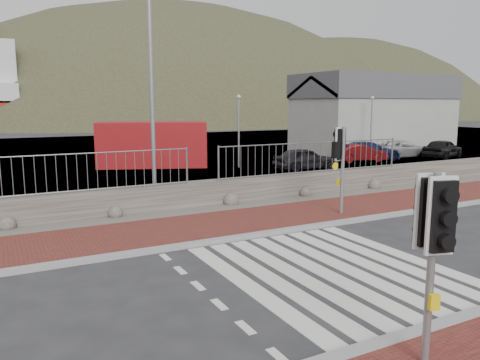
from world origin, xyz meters
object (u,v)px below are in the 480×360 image
car_e (443,149)px  shipping_container (153,144)px  traffic_signal_near (433,230)px  car_a (304,159)px  car_d (402,149)px  car_c (369,151)px  traffic_signal_far (342,152)px  car_b (360,153)px  streetlight (155,66)px

car_e → shipping_container: bearing=57.8°
traffic_signal_near → shipping_container: size_ratio=0.44×
car_a → car_d: 9.59m
shipping_container → car_c: size_ratio=1.48×
traffic_signal_far → car_b: size_ratio=0.87×
streetlight → car_d: 21.20m
traffic_signal_far → car_d: bearing=-153.1°
streetlight → shipping_container: (3.14, 10.64, -3.59)m
car_a → car_c: bearing=-74.5°
traffic_signal_near → car_c: 24.95m
car_a → car_c: size_ratio=0.86×
car_a → car_e: bearing=-88.0°
car_c → car_e: 5.45m
traffic_signal_near → shipping_container: 22.63m
car_c → car_e: bearing=-90.8°
traffic_signal_near → car_b: 23.99m
car_b → car_e: size_ratio=0.89×
shipping_container → car_e: bearing=6.1°
car_d → shipping_container: bearing=80.2°
car_c → shipping_container: bearing=88.4°
car_b → car_d: 4.22m
traffic_signal_near → car_d: traffic_signal_near is taller
car_e → car_a: bearing=74.4°
car_b → car_c: size_ratio=0.80×
streetlight → traffic_signal_near: bearing=-71.4°
streetlight → car_c: size_ratio=2.08×
shipping_container → car_d: bearing=9.2°
car_d → traffic_signal_far: bearing=129.8°
streetlight → car_a: size_ratio=2.43×
traffic_signal_far → streetlight: size_ratio=0.33×
traffic_signal_far → car_e: 19.54m
streetlight → shipping_container: 11.66m
traffic_signal_far → car_a: 10.97m
traffic_signal_far → shipping_container: bearing=-94.3°
traffic_signal_far → car_d: size_ratio=0.70×
streetlight → car_c: bearing=41.9°
traffic_signal_near → car_e: 27.81m
shipping_container → car_b: bearing=3.0°
traffic_signal_far → car_e: traffic_signal_far is taller
shipping_container → car_d: size_ratio=1.48×
traffic_signal_far → car_c: bearing=-146.7°
car_e → traffic_signal_near: bearing=111.7°
traffic_signal_far → car_c: size_ratio=0.70×
car_a → car_d: (9.41, 1.82, -0.03)m
traffic_signal_far → car_a: bearing=-129.9°
traffic_signal_far → car_a: traffic_signal_far is taller
car_b → car_e: 6.41m
car_a → car_e: (11.55, 0.27, 0.03)m
traffic_signal_far → car_c: 16.15m
traffic_signal_far → car_d: (14.73, 11.29, -1.52)m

